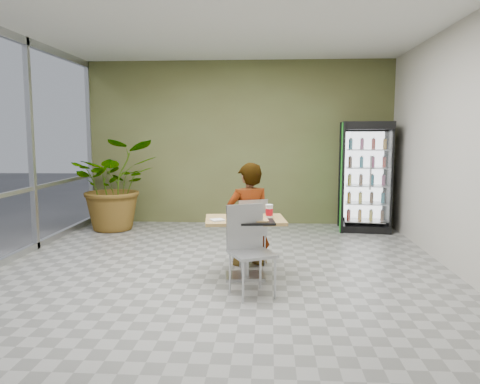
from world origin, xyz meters
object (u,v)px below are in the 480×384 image
at_px(chair_near, 248,242).
at_px(soda_cup, 269,211).
at_px(potted_plant, 115,185).
at_px(chair_far, 251,227).
at_px(cafeteria_tray, 254,222).
at_px(seated_woman, 248,225).
at_px(beverage_fridge, 366,177).
at_px(dining_table, 245,235).

distance_m(chair_near, soda_cup, 0.69).
xyz_separation_m(chair_near, potted_plant, (-2.63, 3.38, 0.26)).
distance_m(chair_far, chair_near, 1.11).
bearing_deg(cafeteria_tray, seated_woman, 96.89).
height_order(chair_near, potted_plant, potted_plant).
bearing_deg(seated_woman, soda_cup, 96.00).
xyz_separation_m(chair_far, chair_near, (0.02, -1.11, 0.05)).
relative_size(seated_woman, cafeteria_tray, 3.66).
bearing_deg(soda_cup, seated_woman, 116.81).
xyz_separation_m(chair_near, soda_cup, (0.23, 0.60, 0.25)).
height_order(soda_cup, potted_plant, potted_plant).
bearing_deg(soda_cup, cafeteria_tray, -115.74).
bearing_deg(cafeteria_tray, beverage_fridge, 59.97).
distance_m(dining_table, chair_far, 0.56).
height_order(dining_table, cafeteria_tray, cafeteria_tray).
relative_size(chair_far, soda_cup, 5.48).
relative_size(seated_woman, soda_cup, 10.19).
bearing_deg(cafeteria_tray, soda_cup, 64.26).
bearing_deg(seated_woman, cafeteria_tray, 76.08).
bearing_deg(beverage_fridge, soda_cup, -112.93).
xyz_separation_m(dining_table, cafeteria_tray, (0.12, -0.31, 0.23)).
xyz_separation_m(dining_table, seated_woman, (0.01, 0.60, 0.01)).
bearing_deg(cafeteria_tray, chair_far, 94.99).
bearing_deg(beverage_fridge, chair_near, -111.45).
distance_m(chair_near, potted_plant, 4.30).
xyz_separation_m(beverage_fridge, potted_plant, (-4.63, -0.22, -0.16)).
bearing_deg(soda_cup, beverage_fridge, 59.49).
relative_size(chair_far, seated_woman, 0.54).
distance_m(cafeteria_tray, beverage_fridge, 3.89).
xyz_separation_m(dining_table, potted_plant, (-2.57, 2.83, 0.31)).
relative_size(chair_far, beverage_fridge, 0.46).
bearing_deg(dining_table, potted_plant, 132.18).
bearing_deg(potted_plant, chair_near, -52.11).
distance_m(dining_table, chair_near, 0.56).
distance_m(dining_table, soda_cup, 0.42).
relative_size(chair_near, soda_cup, 5.96).
bearing_deg(dining_table, cafeteria_tray, -68.05).
bearing_deg(soda_cup, chair_far, 115.56).
bearing_deg(seated_woman, chair_near, 71.79).
relative_size(dining_table, beverage_fridge, 0.52).
distance_m(beverage_fridge, potted_plant, 4.64).
relative_size(chair_far, cafeteria_tray, 1.97).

